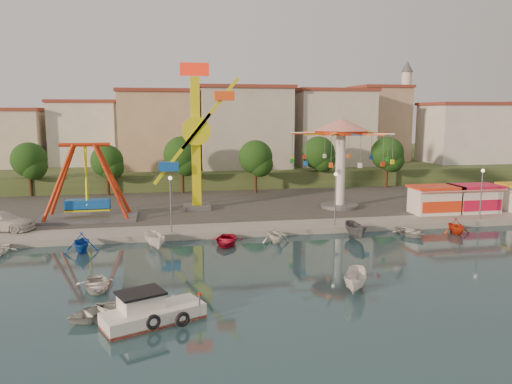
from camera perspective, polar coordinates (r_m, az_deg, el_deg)
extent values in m
plane|color=#132835|center=(36.16, 3.81, -9.76)|extent=(200.00, 200.00, 0.00)
cube|color=#9E998E|center=(96.18, -5.43, 2.26)|extent=(200.00, 100.00, 0.60)
cube|color=#4C4944|center=(64.66, -2.82, -0.77)|extent=(90.00, 28.00, 0.01)
cube|color=#384C26|center=(101.00, -5.70, 3.27)|extent=(200.00, 60.00, 3.00)
cube|color=#59595E|center=(55.17, -18.60, -2.81)|extent=(10.00, 5.00, 0.30)
cube|color=#1453B1|center=(54.90, -18.67, -1.33)|extent=(4.50, 1.40, 1.00)
cylinder|color=#BA2B0E|center=(54.18, -19.01, 5.14)|extent=(5.00, 0.40, 0.40)
cube|color=#59595E|center=(58.20, -6.76, -1.69)|extent=(3.00, 3.00, 0.50)
cube|color=yellow|center=(57.30, -6.90, 5.45)|extent=(1.00, 1.00, 15.00)
cube|color=red|center=(57.38, -7.06, 13.75)|extent=(3.20, 0.50, 1.40)
cylinder|color=yellow|center=(56.42, -6.87, 6.92)|extent=(3.20, 0.50, 3.20)
cube|color=yellow|center=(56.31, -5.27, 8.92)|extent=(6.59, 0.35, 7.97)
cube|color=#FF4E16|center=(56.51, -3.68, 10.90)|extent=(2.20, 1.20, 1.00)
cylinder|color=#59595E|center=(59.36, 9.50, -1.59)|extent=(4.40, 4.40, 0.40)
cylinder|color=white|center=(58.72, 9.61, 2.54)|extent=(1.10, 1.10, 9.00)
cylinder|color=#BA2B0E|center=(58.40, 9.72, 6.73)|extent=(6.00, 6.00, 0.50)
cone|color=red|center=(58.37, 9.75, 7.62)|extent=(6.40, 6.40, 1.40)
cube|color=white|center=(58.49, 19.73, -0.97)|extent=(5.00, 3.00, 2.80)
cube|color=red|center=(58.25, 19.81, 0.54)|extent=(5.40, 3.40, 0.25)
cube|color=red|center=(56.86, 20.66, -0.07)|extent=(5.00, 0.77, 0.43)
cube|color=white|center=(61.07, 23.66, -0.79)|extent=(5.00, 3.00, 2.80)
cube|color=red|center=(60.85, 23.76, 0.65)|extent=(5.40, 3.40, 0.25)
cube|color=red|center=(59.52, 24.65, 0.07)|extent=(5.00, 0.77, 0.43)
cylinder|color=#59595E|center=(46.91, -9.70, -1.57)|extent=(0.14, 0.14, 5.00)
cylinder|color=#59595E|center=(49.77, 9.05, -0.94)|extent=(0.14, 0.14, 5.00)
cylinder|color=#59595E|center=(57.14, 24.34, -0.35)|extent=(0.14, 0.14, 5.00)
cylinder|color=#382314|center=(72.80, -24.36, 0.96)|extent=(0.44, 0.44, 3.60)
sphere|color=black|center=(72.47, -24.52, 3.38)|extent=(4.60, 4.60, 4.60)
cylinder|color=#382314|center=(70.37, -16.56, 1.06)|extent=(0.44, 0.44, 3.40)
sphere|color=black|center=(70.04, -16.67, 3.43)|extent=(4.35, 4.35, 4.35)
cylinder|color=#382314|center=(69.57, -8.39, 1.47)|extent=(0.44, 0.44, 3.92)
sphere|color=black|center=(69.21, -8.46, 4.24)|extent=(5.02, 5.02, 5.02)
cylinder|color=#382314|center=(69.27, -0.05, 1.42)|extent=(0.44, 0.44, 3.66)
sphere|color=black|center=(68.92, -0.05, 4.02)|extent=(4.68, 4.68, 4.68)
cylinder|color=#382314|center=(74.58, 7.10, 1.96)|extent=(0.44, 0.44, 3.80)
sphere|color=black|center=(74.25, 7.15, 4.46)|extent=(4.86, 4.86, 4.86)
cylinder|color=#382314|center=(76.57, 14.67, 1.90)|extent=(0.44, 0.44, 3.77)
sphere|color=black|center=(76.25, 14.77, 4.32)|extent=(4.83, 4.83, 4.83)
cube|color=silver|center=(85.56, -19.27, 5.67)|extent=(12.33, 9.01, 8.63)
cube|color=tan|center=(85.13, -10.42, 6.89)|extent=(11.95, 9.28, 11.23)
cube|color=beige|center=(83.25, -0.79, 6.29)|extent=(12.59, 10.50, 9.20)
cube|color=beige|center=(89.80, 7.38, 6.43)|extent=(10.75, 9.23, 9.24)
cube|color=tan|center=(93.03, 15.62, 6.87)|extent=(12.77, 10.96, 11.21)
cube|color=silver|center=(97.46, 22.32, 6.95)|extent=(8.23, 8.98, 12.36)
cube|color=beige|center=(108.34, 26.15, 5.90)|extent=(11.59, 10.93, 8.76)
cylinder|color=silver|center=(97.89, 16.66, 8.32)|extent=(1.80, 1.80, 16.00)
cylinder|color=#59595E|center=(97.98, 16.79, 11.25)|extent=(2.80, 2.80, 0.30)
cone|color=#59595E|center=(98.24, 16.90, 13.57)|extent=(2.20, 2.20, 2.00)
cube|color=white|center=(29.40, -11.62, -13.78)|extent=(6.00, 4.17, 1.01)
cube|color=#BA2B0E|center=(29.50, -11.61, -14.22)|extent=(6.00, 4.17, 0.18)
cube|color=white|center=(29.22, -13.02, -12.20)|extent=(2.73, 2.43, 1.01)
cube|color=black|center=(29.02, -13.06, -11.17)|extent=(3.02, 2.73, 0.13)
torus|color=black|center=(28.30, -11.67, -14.35)|extent=(0.87, 0.54, 0.85)
torus|color=black|center=(28.36, -8.39, -14.20)|extent=(0.87, 0.54, 0.85)
imported|color=silver|center=(35.33, -17.80, -10.03)|extent=(3.13, 3.92, 0.73)
imported|color=silver|center=(30.71, -17.47, -12.90)|extent=(4.63, 4.19, 0.79)
imported|color=white|center=(34.01, 11.33, -9.90)|extent=(2.97, 3.87, 1.41)
imported|color=silver|center=(53.03, -27.03, -2.99)|extent=(6.58, 4.28, 1.77)
imported|color=blue|center=(44.80, -19.32, -5.42)|extent=(3.05, 3.45, 1.69)
imported|color=white|center=(44.30, -11.48, -5.43)|extent=(2.31, 3.89, 1.41)
imported|color=#B10E28|center=(44.69, -3.45, -5.52)|extent=(3.60, 4.46, 0.82)
imported|color=silver|center=(45.36, 2.19, -4.83)|extent=(2.82, 3.17, 1.53)
imported|color=#545559|center=(47.64, 11.35, -4.33)|extent=(1.64, 3.98, 1.51)
imported|color=silver|center=(50.06, 17.29, -4.36)|extent=(3.24, 4.09, 0.76)
imported|color=red|center=(52.32, 21.89, -3.60)|extent=(2.66, 3.04, 1.54)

